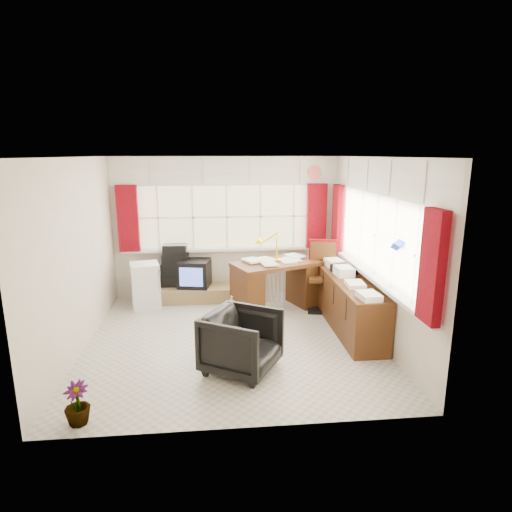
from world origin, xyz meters
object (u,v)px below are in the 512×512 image
(desk, at_px, (276,283))
(desk_lamp, at_px, (277,241))
(tv_bench, at_px, (198,294))
(crt_tv, at_px, (194,273))
(mini_fridge, at_px, (146,285))
(office_chair, at_px, (242,342))
(task_chair, at_px, (323,273))
(credenza, at_px, (350,304))
(radiator, at_px, (271,290))

(desk, xyz_separation_m, desk_lamp, (0.01, 0.09, 0.69))
(tv_bench, distance_m, crt_tv, 0.37)
(desk, xyz_separation_m, mini_fridge, (-2.18, 0.32, -0.07))
(desk_lamp, xyz_separation_m, tv_bench, (-1.34, 0.49, -1.02))
(office_chair, xyz_separation_m, mini_fridge, (-1.47, 2.34, 0.01))
(task_chair, xyz_separation_m, mini_fridge, (-2.96, 0.31, -0.23))
(crt_tv, distance_m, mini_fridge, 0.87)
(desk_lamp, relative_size, task_chair, 0.41)
(desk, bearing_deg, credenza, -44.68)
(tv_bench, distance_m, mini_fridge, 0.93)
(credenza, bearing_deg, radiator, 131.57)
(crt_tv, height_order, mini_fridge, mini_fridge)
(crt_tv, bearing_deg, tv_bench, -39.21)
(desk_lamp, xyz_separation_m, office_chair, (-0.72, -2.11, -0.78))
(task_chair, bearing_deg, tv_bench, 164.95)
(desk_lamp, bearing_deg, tv_bench, 160.02)
(tv_bench, xyz_separation_m, mini_fridge, (-0.85, -0.26, 0.26))
(desk, relative_size, office_chair, 1.94)
(desk, xyz_separation_m, office_chair, (-0.71, -2.02, -0.08))
(desk, relative_size, crt_tv, 2.58)
(office_chair, distance_m, tv_bench, 2.68)
(tv_bench, bearing_deg, office_chair, -76.65)
(credenza, xyz_separation_m, tv_bench, (-2.28, 1.52, -0.27))
(desk, height_order, office_chair, desk)
(desk_lamp, xyz_separation_m, mini_fridge, (-2.19, 0.23, -0.76))
(tv_bench, bearing_deg, task_chair, -15.05)
(task_chair, relative_size, crt_tv, 1.90)
(task_chair, height_order, credenza, task_chair)
(tv_bench, bearing_deg, crt_tv, 140.79)
(desk, relative_size, radiator, 2.44)
(desk, distance_m, desk_lamp, 0.70)
(credenza, relative_size, tv_bench, 1.43)
(task_chair, bearing_deg, radiator, 167.10)
(desk_lamp, height_order, radiator, desk_lamp)
(desk, xyz_separation_m, task_chair, (0.78, 0.01, 0.16))
(desk, distance_m, office_chair, 2.15)
(desk, relative_size, credenza, 0.78)
(desk_lamp, bearing_deg, office_chair, -108.87)
(radiator, xyz_separation_m, credenza, (1.02, -1.15, 0.13))
(task_chair, distance_m, tv_bench, 2.24)
(desk_lamp, xyz_separation_m, crt_tv, (-1.38, 0.52, -0.65))
(crt_tv, relative_size, mini_fridge, 0.80)
(radiator, distance_m, tv_bench, 1.32)
(office_chair, distance_m, crt_tv, 2.72)
(desk_lamp, distance_m, credenza, 1.59)
(task_chair, xyz_separation_m, credenza, (0.17, -0.95, -0.22))
(mini_fridge, bearing_deg, radiator, -3.06)
(desk, bearing_deg, desk_lamp, 80.86)
(crt_tv, bearing_deg, radiator, -17.40)
(desk, relative_size, desk_lamp, 3.29)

